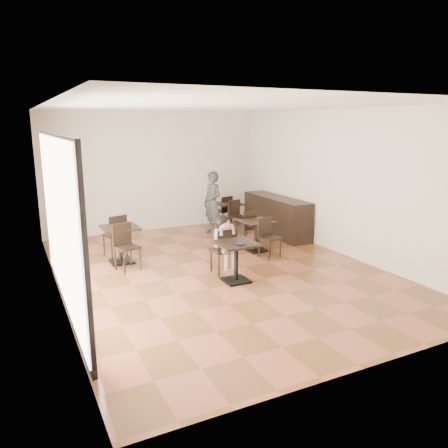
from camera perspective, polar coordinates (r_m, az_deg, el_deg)
floor at (r=8.80m, az=-0.64°, el=-6.14°), size 6.00×8.00×0.01m
ceiling at (r=8.32m, az=-0.69°, el=15.17°), size 6.00×8.00×0.01m
wall_back at (r=12.11m, az=-8.98°, el=6.76°), size 6.00×0.01×3.20m
wall_front at (r=5.18m, az=18.96°, el=-2.11°), size 6.00×0.01×3.20m
wall_left at (r=7.62m, az=-21.44°, el=2.38°), size 0.01×8.00×3.20m
wall_right at (r=10.07m, az=14.96°, el=5.23°), size 0.01×8.00×3.20m
storefront_window at (r=7.17m, az=-20.69°, el=0.19°), size 0.04×4.50×2.60m
child_table at (r=8.12m, az=1.58°, el=-5.00°), size 0.71×0.71×0.75m
child_chair at (r=8.56m, az=-0.15°, el=-3.49°), size 0.41×0.41×0.91m
child at (r=8.53m, az=-0.15°, el=-2.74°), size 0.41×0.57×1.14m
plate at (r=7.92m, az=1.93°, el=-2.55°), size 0.26×0.26×0.02m
pizza_slice at (r=8.26m, az=0.43°, el=-0.27°), size 0.27×0.20×0.06m
adult_patron at (r=11.56m, az=-1.53°, el=2.77°), size 0.53×0.68×1.66m
cafe_table_mid at (r=10.09m, az=4.33°, el=-1.53°), size 0.79×0.79×0.72m
cafe_table_left at (r=9.46m, az=-13.33°, el=-2.64°), size 0.91×0.91×0.78m
cafe_table_back at (r=12.19m, az=0.66°, el=1.07°), size 0.82×0.82×0.73m
chair_mid_a at (r=10.53m, az=2.81°, el=-0.48°), size 0.45×0.45×0.87m
chair_mid_b at (r=9.62m, az=6.01°, el=-1.85°), size 0.45×0.45×0.87m
chair_left_a at (r=9.96m, az=-14.09°, el=-1.43°), size 0.52×0.52×0.94m
chair_left_b at (r=8.93m, az=-12.54°, el=-3.02°), size 0.52×0.52×0.94m
chair_back_a at (r=12.50m, az=-0.11°, el=1.72°), size 0.47×0.47×0.87m
chair_back_b at (r=11.70m, az=1.89°, el=0.92°), size 0.47×0.47×0.87m
service_counter at (r=11.62m, az=6.85°, el=1.07°), size 0.60×2.40×1.00m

